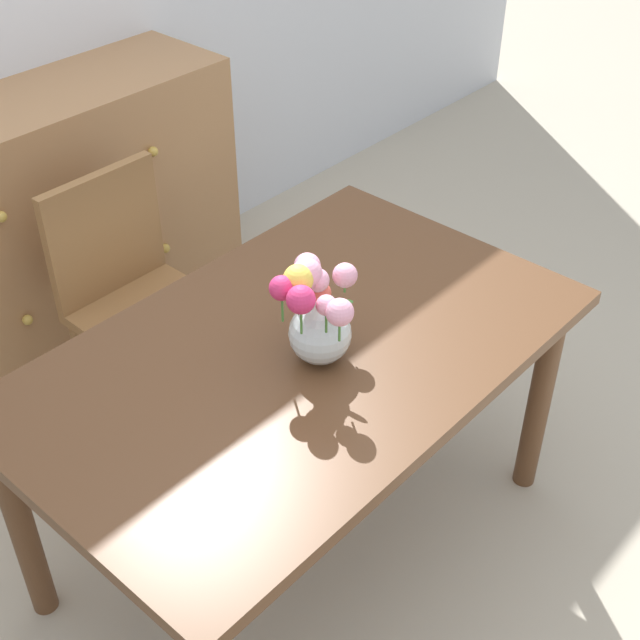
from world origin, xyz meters
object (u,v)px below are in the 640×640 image
at_px(chair_far, 133,290).
at_px(dresser, 56,230).
at_px(flower_vase, 317,314).
at_px(dining_table, 299,376).

bearing_deg(chair_far, dresser, -96.94).
xyz_separation_m(dresser, flower_vase, (-0.13, -1.39, 0.39)).
bearing_deg(chair_far, dining_table, 85.27).
bearing_deg(flower_vase, dresser, 84.77).
bearing_deg(dresser, flower_vase, -95.23).
bearing_deg(dresser, chair_far, -96.94).
distance_m(dining_table, flower_vase, 0.24).
xyz_separation_m(chair_far, flower_vase, (-0.06, -0.86, 0.37)).
relative_size(dresser, flower_vase, 5.07).
relative_size(dining_table, chair_far, 1.66).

